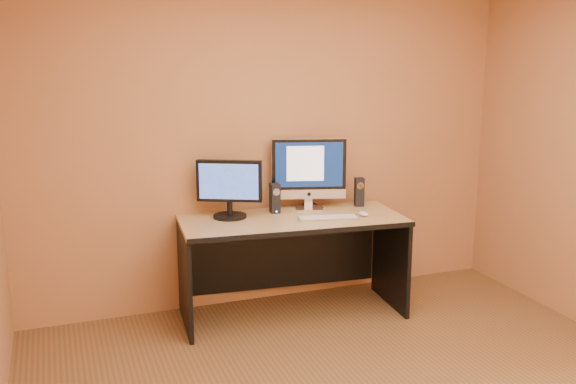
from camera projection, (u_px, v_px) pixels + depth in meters
walls at (398, 194)px, 3.26m from camera, size 4.00×4.00×2.60m
desk at (292, 267)px, 4.93m from camera, size 1.73×0.87×0.78m
imac at (309, 173)px, 5.06m from camera, size 0.64×0.38×0.58m
second_monitor at (229, 189)px, 4.81m from camera, size 0.56×0.45×0.44m
speaker_left at (275, 198)px, 4.97m from camera, size 0.07×0.08×0.23m
speaker_right at (359, 192)px, 5.20m from camera, size 0.09×0.09×0.23m
keyboard at (328, 218)px, 4.81m from camera, size 0.47×0.21×0.02m
mouse at (363, 214)px, 4.89m from camera, size 0.07×0.11×0.04m
cable_a at (316, 204)px, 5.25m from camera, size 0.03×0.23×0.01m
cable_b at (303, 205)px, 5.23m from camera, size 0.10×0.17×0.01m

